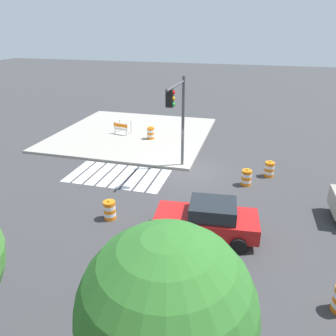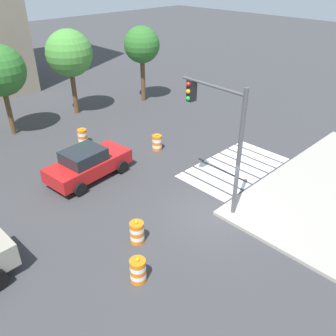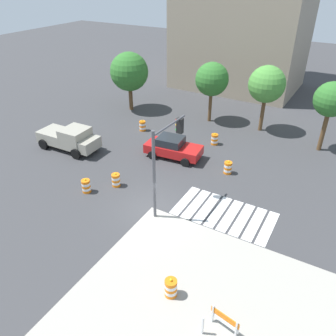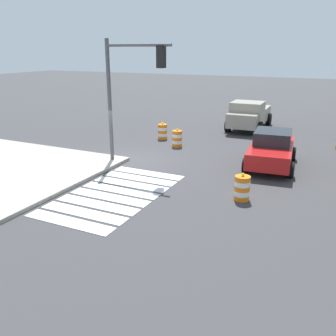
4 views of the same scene
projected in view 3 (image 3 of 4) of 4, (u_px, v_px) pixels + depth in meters
name	position (u px, v px, depth m)	size (l,w,h in m)	color
ground_plane	(152.00, 209.00, 20.53)	(120.00, 120.00, 0.00)	#38383A
sidewalk_corner	(199.00, 335.00, 13.49)	(12.00, 12.00, 0.15)	#9E998E
crosswalk_stripes	(224.00, 214.00, 20.17)	(5.85, 3.20, 0.02)	silver
sports_car	(173.00, 147.00, 25.74)	(4.46, 2.46, 1.63)	red
pickup_truck	(71.00, 138.00, 26.72)	(5.20, 2.44, 1.92)	gray
traffic_barrel_near_corner	(116.00, 180.00, 22.50)	(0.56, 0.56, 1.02)	orange
traffic_barrel_crosswalk_end	(143.00, 126.00, 30.07)	(0.56, 0.56, 1.02)	orange
traffic_barrel_median_near	(86.00, 186.00, 21.89)	(0.56, 0.56, 1.02)	orange
traffic_barrel_median_far	(215.00, 139.00, 27.76)	(0.56, 0.56, 1.02)	orange
traffic_barrel_far_curb	(228.00, 168.00, 23.87)	(0.56, 0.56, 1.02)	orange
traffic_barrel_on_sidewalk	(171.00, 288.00, 14.81)	(0.56, 0.56, 1.02)	orange
construction_barricade	(222.00, 323.00, 13.22)	(1.36, 1.00, 1.00)	silver
traffic_light_pole	(165.00, 152.00, 18.64)	(0.48, 3.29, 5.50)	#4C4C51
street_tree_streetside_near	(212.00, 79.00, 30.13)	(3.01, 3.01, 5.52)	brown
street_tree_streetside_mid	(129.00, 72.00, 32.77)	(3.74, 3.74, 5.74)	brown
street_tree_streetside_far	(267.00, 85.00, 28.23)	(3.11, 3.11, 5.77)	brown
street_tree_corner_lot	(332.00, 100.00, 25.00)	(2.64, 2.64, 5.55)	brown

